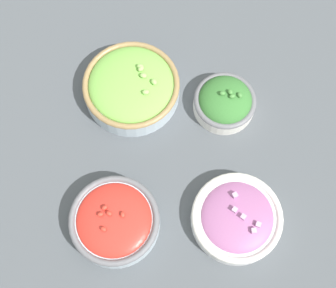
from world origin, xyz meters
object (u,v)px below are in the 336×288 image
Objects in this scene: bowl_cherry_tomatoes at (115,221)px; bowl_lettuce at (131,86)px; bowl_red_onion at (237,218)px; bowl_broccoli at (225,102)px.

bowl_cherry_tomatoes is 0.28m from bowl_lettuce.
bowl_red_onion is 1.02× the size of bowl_cherry_tomatoes.
bowl_red_onion is at bearing 176.15° from bowl_broccoli.
bowl_broccoli is 0.64× the size of bowl_lettuce.
bowl_cherry_tomatoes is 0.84× the size of bowl_lettuce.
bowl_broccoli is at bearing -106.34° from bowl_lettuce.
bowl_red_onion is 0.23m from bowl_cherry_tomatoes.
bowl_lettuce is at bearing 30.13° from bowl_red_onion.
bowl_red_onion is 1.35× the size of bowl_broccoli.
bowl_cherry_tomatoes is at bearing 84.82° from bowl_red_onion.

